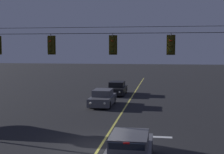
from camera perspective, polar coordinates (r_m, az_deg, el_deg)
name	(u,v)px	position (r m, az deg, el deg)	size (l,w,h in m)	color
ground_plane	(100,147)	(16.35, -2.17, -12.29)	(180.00, 180.00, 0.00)	black
lane_centre_stripe	(122,112)	(24.94, 1.77, -6.25)	(0.14, 60.00, 0.01)	#D1C64C
stop_bar_paint	(141,136)	(18.37, 5.19, -10.35)	(3.40, 0.36, 0.01)	silver
signal_span_assembly	(109,69)	(18.56, -0.47, 1.49)	(21.38, 0.32, 7.14)	#423021
traffic_light_left_inner	(51,45)	(19.38, -10.75, 5.56)	(0.48, 0.41, 1.22)	black
traffic_light_centre	(113,45)	(18.48, 0.11, 5.68)	(0.48, 0.41, 1.22)	black
traffic_light_right_inner	(171,45)	(18.28, 10.35, 5.61)	(0.48, 0.41, 1.22)	black
car_waiting_near_lane	(130,151)	(13.70, 3.12, -12.89)	(1.80, 4.33, 1.39)	#4C4C51
car_oncoming_lead	(103,98)	(27.81, -1.67, -3.74)	(1.80, 4.42, 1.39)	#4C4C51
car_oncoming_trailing	(117,89)	(34.53, 0.87, -2.04)	(1.80, 4.42, 1.39)	black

